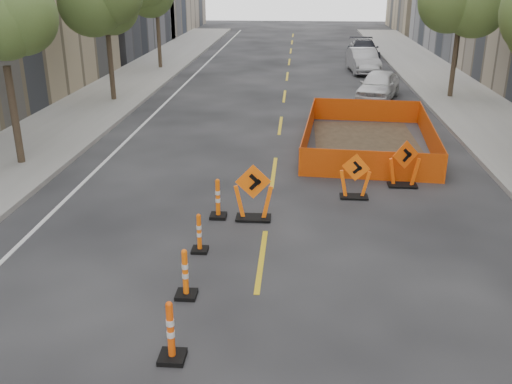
# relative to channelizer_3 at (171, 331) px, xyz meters

# --- Properties ---
(ground_plane) EXTENTS (140.00, 140.00, 0.00)m
(ground_plane) POSITION_rel_channelizer_3_xyz_m (1.26, -0.37, -0.56)
(ground_plane) COLOR black
(sidewalk_left) EXTENTS (4.00, 90.00, 0.15)m
(sidewalk_left) POSITION_rel_channelizer_3_xyz_m (-7.74, 11.63, -0.48)
(sidewalk_left) COLOR gray
(sidewalk_left) RESTS_ON ground
(tree_l_b) EXTENTS (2.80, 2.80, 5.95)m
(tree_l_b) POSITION_rel_channelizer_3_xyz_m (-7.14, 9.63, 3.97)
(tree_l_b) COLOR #382B1E
(tree_l_b) RESTS_ON ground
(tree_l_c) EXTENTS (2.80, 2.80, 5.95)m
(tree_l_c) POSITION_rel_channelizer_3_xyz_m (-7.14, 19.63, 3.97)
(tree_l_c) COLOR #382B1E
(tree_l_c) RESTS_ON ground
(tree_r_c) EXTENTS (2.80, 2.80, 5.95)m
(tree_r_c) POSITION_rel_channelizer_3_xyz_m (9.66, 21.63, 3.97)
(tree_r_c) COLOR #382B1E
(tree_r_c) RESTS_ON ground
(channelizer_3) EXTENTS (0.44, 0.44, 1.12)m
(channelizer_3) POSITION_rel_channelizer_3_xyz_m (0.00, 0.00, 0.00)
(channelizer_3) COLOR #E44B09
(channelizer_3) RESTS_ON ground
(channelizer_4) EXTENTS (0.41, 0.41, 1.05)m
(channelizer_4) POSITION_rel_channelizer_3_xyz_m (-0.14, 1.97, -0.03)
(channelizer_4) COLOR #F25E0A
(channelizer_4) RESTS_ON ground
(channelizer_5) EXTENTS (0.37, 0.37, 0.95)m
(channelizer_5) POSITION_rel_channelizer_3_xyz_m (-0.20, 3.94, -0.09)
(channelizer_5) COLOR #E65909
(channelizer_5) RESTS_ON ground
(channelizer_6) EXTENTS (0.43, 0.43, 1.08)m
(channelizer_6) POSITION_rel_channelizer_3_xyz_m (-0.04, 5.91, -0.02)
(channelizer_6) COLOR #E65C09
(channelizer_6) RESTS_ON ground
(chevron_sign_left) EXTENTS (1.08, 0.74, 1.52)m
(chevron_sign_left) POSITION_rel_channelizer_3_xyz_m (0.90, 5.86, 0.20)
(chevron_sign_left) COLOR #FF620A
(chevron_sign_left) RESTS_ON ground
(chevron_sign_center) EXTENTS (1.01, 0.79, 1.33)m
(chevron_sign_center) POSITION_rel_channelizer_3_xyz_m (3.65, 7.59, 0.11)
(chevron_sign_center) COLOR #FF5F0A
(chevron_sign_center) RESTS_ON ground
(chevron_sign_right) EXTENTS (1.11, 0.92, 1.44)m
(chevron_sign_right) POSITION_rel_channelizer_3_xyz_m (5.19, 8.64, 0.16)
(chevron_sign_right) COLOR #ED4E0A
(chevron_sign_right) RESTS_ON ground
(safety_fence) EXTENTS (5.04, 7.89, 0.94)m
(safety_fence) POSITION_rel_channelizer_3_xyz_m (4.60, 12.90, -0.09)
(safety_fence) COLOR #FD640D
(safety_fence) RESTS_ON ground
(parked_car_near) EXTENTS (2.87, 4.52, 1.43)m
(parked_car_near) POSITION_rel_channelizer_3_xyz_m (5.98, 21.21, 0.16)
(parked_car_near) COLOR silver
(parked_car_near) RESTS_ON ground
(parked_car_mid) EXTENTS (1.95, 4.64, 1.49)m
(parked_car_mid) POSITION_rel_channelizer_3_xyz_m (6.03, 29.52, 0.19)
(parked_car_mid) COLOR #A6A6AB
(parked_car_mid) RESTS_ON ground
(parked_car_far) EXTENTS (2.09, 5.05, 1.46)m
(parked_car_far) POSITION_rel_channelizer_3_xyz_m (6.58, 34.90, 0.17)
(parked_car_far) COLOR black
(parked_car_far) RESTS_ON ground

